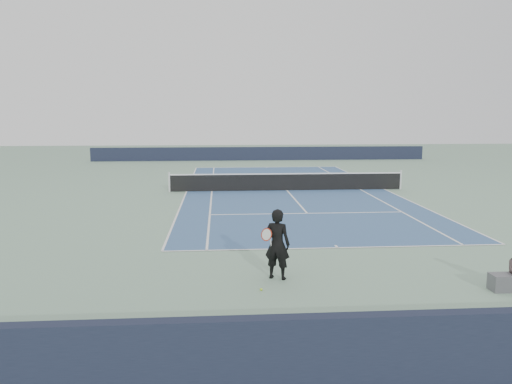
{
  "coord_description": "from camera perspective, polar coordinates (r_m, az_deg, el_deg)",
  "views": [
    {
      "loc": [
        -3.7,
        -26.89,
        4.21
      ],
      "look_at": [
        -2.25,
        -7.32,
        1.1
      ],
      "focal_mm": 35.0,
      "sensor_mm": 36.0,
      "label": 1
    }
  ],
  "objects": [
    {
      "name": "tennis_player",
      "position": [
        12.77,
        2.43,
        -5.96
      ],
      "size": [
        0.87,
        0.73,
        1.83
      ],
      "color": "black",
      "rests_on": "ground"
    },
    {
      "name": "ground",
      "position": [
        27.47,
        3.55,
        0.17
      ],
      "size": [
        80.0,
        80.0,
        0.0
      ],
      "primitive_type": "plane",
      "color": "gray"
    },
    {
      "name": "tennis_ball",
      "position": [
        12.17,
        0.6,
        -11.07
      ],
      "size": [
        0.07,
        0.07,
        0.07
      ],
      "primitive_type": "sphere",
      "color": "#B1D92C",
      "rests_on": "ground"
    },
    {
      "name": "tennis_net",
      "position": [
        27.4,
        3.56,
        1.21
      ],
      "size": [
        12.9,
        0.1,
        1.07
      ],
      "color": "silver",
      "rests_on": "ground"
    },
    {
      "name": "windscreen_near",
      "position": [
        8.71,
        22.27,
        -16.2
      ],
      "size": [
        30.0,
        0.25,
        1.2
      ],
      "primitive_type": "cube",
      "color": "black",
      "rests_on": "ground"
    },
    {
      "name": "windscreen_far",
      "position": [
        45.08,
        0.48,
        4.41
      ],
      "size": [
        30.0,
        0.25,
        1.2
      ],
      "primitive_type": "cube",
      "color": "black",
      "rests_on": "ground"
    },
    {
      "name": "court_surface",
      "position": [
        27.47,
        3.55,
        0.18
      ],
      "size": [
        10.97,
        23.77,
        0.01
      ],
      "primitive_type": "cube",
      "color": "#385885",
      "rests_on": "ground"
    }
  ]
}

